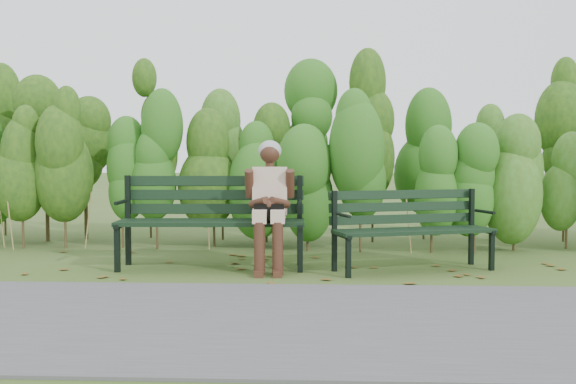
{
  "coord_description": "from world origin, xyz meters",
  "views": [
    {
      "loc": [
        0.35,
        -6.71,
        1.12
      ],
      "look_at": [
        0.0,
        0.35,
        0.75
      ],
      "focal_mm": 42.0,
      "sensor_mm": 36.0,
      "label": 1
    }
  ],
  "objects": [
    {
      "name": "bench_right",
      "position": [
        1.23,
        -0.01,
        0.47
      ],
      "size": [
        1.66,
        0.99,
        0.79
      ],
      "color": "black",
      "rests_on": "ground"
    },
    {
      "name": "ground",
      "position": [
        0.0,
        0.0,
        0.0
      ],
      "size": [
        80.0,
        80.0,
        0.0
      ],
      "primitive_type": "plane",
      "color": "#3A591C"
    },
    {
      "name": "bench_left",
      "position": [
        -0.76,
        0.05,
        0.55
      ],
      "size": [
        1.88,
        0.69,
        0.93
      ],
      "color": "black",
      "rests_on": "ground"
    },
    {
      "name": "hedge_band",
      "position": [
        0.0,
        1.86,
        1.26
      ],
      "size": [
        11.04,
        1.67,
        2.42
      ],
      "color": "#47381E",
      "rests_on": "ground"
    },
    {
      "name": "footpath",
      "position": [
        0.0,
        -2.2,
        0.01
      ],
      "size": [
        60.0,
        2.5,
        0.01
      ],
      "primitive_type": "cube",
      "color": "#474749",
      "rests_on": "ground"
    },
    {
      "name": "seated_woman",
      "position": [
        -0.16,
        -0.11,
        0.73
      ],
      "size": [
        0.5,
        0.73,
        1.29
      ],
      "color": "beige",
      "rests_on": "ground"
    },
    {
      "name": "leaf_litter",
      "position": [
        0.1,
        -0.02,
        0.0
      ],
      "size": [
        5.71,
        2.18,
        0.01
      ],
      "color": "brown",
      "rests_on": "ground"
    }
  ]
}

